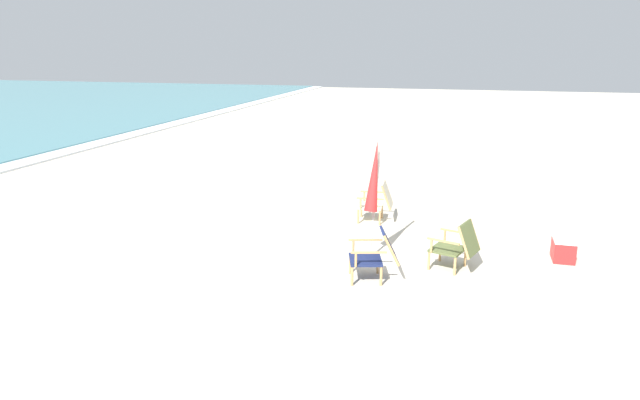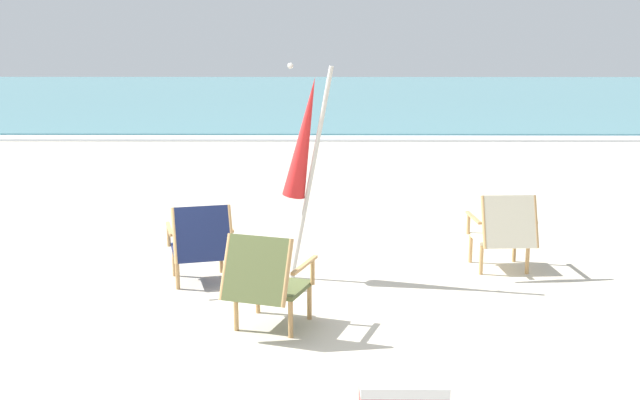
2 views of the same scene
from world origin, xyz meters
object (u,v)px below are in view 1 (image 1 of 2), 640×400
cooler_box (563,248)px  beach_chair_front_left (378,201)px  beach_chair_far_center (457,244)px  umbrella_furled_red (374,178)px  beach_chair_mid_center (376,253)px

cooler_box → beach_chair_front_left: bearing=68.1°
beach_chair_front_left → beach_chair_far_center: size_ratio=0.97×
beach_chair_far_center → umbrella_furled_red: size_ratio=0.40×
umbrella_furled_red → beach_chair_far_center: bearing=-100.9°
beach_chair_mid_center → umbrella_furled_red: 1.37m
beach_chair_front_left → cooler_box: size_ratio=1.66×
umbrella_furled_red → cooler_box: (0.64, -3.10, -1.17)m
beach_chair_front_left → beach_chair_mid_center: beach_chair_front_left is taller
beach_chair_mid_center → cooler_box: beach_chair_mid_center is taller
beach_chair_front_left → umbrella_furled_red: bearing=-173.2°
beach_chair_front_left → beach_chair_far_center: (-2.26, -1.64, -0.00)m
beach_chair_front_left → cooler_box: (-1.34, -3.34, -0.23)m
beach_chair_far_center → umbrella_furled_red: 1.71m
beach_chair_front_left → cooler_box: bearing=-111.9°
beach_chair_front_left → beach_chair_mid_center: 3.00m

